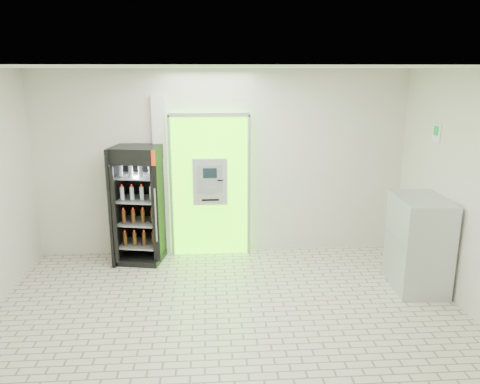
{
  "coord_description": "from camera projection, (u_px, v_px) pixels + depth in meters",
  "views": [
    {
      "loc": [
        -0.22,
        -4.95,
        2.97
      ],
      "look_at": [
        0.2,
        1.2,
        1.36
      ],
      "focal_mm": 35.0,
      "sensor_mm": 36.0,
      "label": 1
    }
  ],
  "objects": [
    {
      "name": "ground",
      "position": [
        230.0,
        329.0,
        5.55
      ],
      "size": [
        6.0,
        6.0,
        0.0
      ],
      "primitive_type": "plane",
      "color": "beige",
      "rests_on": "ground"
    },
    {
      "name": "room_shell",
      "position": [
        229.0,
        177.0,
        5.08
      ],
      "size": [
        6.0,
        6.0,
        6.0
      ],
      "color": "silver",
      "rests_on": "ground"
    },
    {
      "name": "atm_assembly",
      "position": [
        210.0,
        185.0,
        7.57
      ],
      "size": [
        1.3,
        0.24,
        2.33
      ],
      "color": "#50FD05",
      "rests_on": "ground"
    },
    {
      "name": "pillar",
      "position": [
        161.0,
        177.0,
        7.52
      ],
      "size": [
        0.22,
        0.11,
        2.6
      ],
      "color": "silver",
      "rests_on": "ground"
    },
    {
      "name": "beverage_cooler",
      "position": [
        139.0,
        207.0,
        7.35
      ],
      "size": [
        0.8,
        0.76,
        1.85
      ],
      "rotation": [
        0.0,
        0.0,
        -0.2
      ],
      "color": "black",
      "rests_on": "ground"
    },
    {
      "name": "steel_cabinet",
      "position": [
        418.0,
        243.0,
        6.48
      ],
      "size": [
        0.73,
        1.02,
        1.3
      ],
      "rotation": [
        0.0,
        0.0,
        -0.08
      ],
      "color": "#B0B3B9",
      "rests_on": "ground"
    },
    {
      "name": "exit_sign",
      "position": [
        437.0,
        133.0,
        6.56
      ],
      "size": [
        0.02,
        0.22,
        0.26
      ],
      "color": "white",
      "rests_on": "room_shell"
    }
  ]
}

